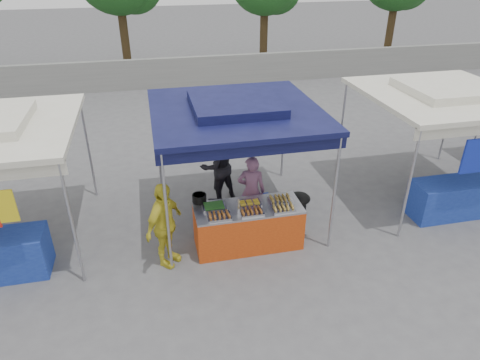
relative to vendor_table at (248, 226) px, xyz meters
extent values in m
plane|color=#515153|center=(0.00, 0.10, -0.43)|extent=(80.00, 80.00, 0.00)
cube|color=slate|center=(0.00, 11.10, 0.17)|extent=(40.00, 0.25, 1.20)
cylinder|color=#AAA9B0|center=(-1.50, -0.40, 0.72)|extent=(0.05, 0.05, 2.30)
cylinder|color=#AAA9B0|center=(1.50, -0.40, 0.72)|extent=(0.05, 0.05, 2.30)
cylinder|color=#AAA9B0|center=(-1.50, 2.60, 0.72)|extent=(0.05, 0.05, 2.30)
cylinder|color=#AAA9B0|center=(1.50, 2.60, 0.72)|extent=(0.05, 0.05, 2.30)
cube|color=#0E113A|center=(0.00, 1.10, 1.92)|extent=(3.20, 3.20, 0.10)
cube|color=#0E113A|center=(0.00, 1.10, 2.05)|extent=(1.65, 1.65, 0.18)
cube|color=#0E113A|center=(0.00, -0.40, 1.77)|extent=(3.20, 0.04, 0.25)
cylinder|color=#AAA9B0|center=(-3.00, -0.40, 0.72)|extent=(0.05, 0.05, 2.30)
cylinder|color=#AAA9B0|center=(-3.00, 2.60, 0.72)|extent=(0.05, 0.05, 2.30)
cube|color=gold|center=(-3.95, -0.42, 1.22)|extent=(0.45, 0.04, 0.55)
cylinder|color=#AAA9B0|center=(3.00, -0.40, 0.72)|extent=(0.05, 0.05, 2.30)
cylinder|color=#AAA9B0|center=(3.00, 2.60, 0.72)|extent=(0.05, 0.05, 2.30)
cylinder|color=#AAA9B0|center=(6.00, 2.60, 0.72)|extent=(0.05, 0.05, 2.30)
cube|color=beige|center=(4.50, 1.10, 1.92)|extent=(3.20, 3.20, 0.10)
cube|color=beige|center=(4.50, 1.10, 2.05)|extent=(1.65, 1.65, 0.18)
cube|color=navy|center=(4.50, 0.10, -0.03)|extent=(1.80, 0.70, 0.80)
cylinder|color=#3A2B16|center=(-2.30, 13.33, 1.52)|extent=(0.36, 0.36, 3.90)
cylinder|color=#3A2B16|center=(3.96, 13.37, 1.38)|extent=(0.36, 0.36, 3.61)
cylinder|color=#3A2B16|center=(10.15, 12.90, 1.45)|extent=(0.36, 0.36, 3.74)
cube|color=#AF3A0F|center=(0.00, 0.00, -0.02)|extent=(2.00, 0.80, 0.81)
cube|color=#AAA9B0|center=(0.00, 0.00, 0.40)|extent=(2.00, 0.80, 0.04)
cube|color=#B5B5B9|center=(-0.59, -0.24, 0.45)|extent=(0.42, 0.30, 0.05)
cube|color=brown|center=(-0.59, -0.24, 0.49)|extent=(0.35, 0.25, 0.02)
cube|color=#B5B5B9|center=(0.00, -0.22, 0.45)|extent=(0.42, 0.30, 0.05)
cube|color=brown|center=(0.00, -0.22, 0.49)|extent=(0.35, 0.25, 0.02)
cube|color=#B5B5B9|center=(0.60, -0.23, 0.45)|extent=(0.42, 0.30, 0.05)
cube|color=olive|center=(0.60, -0.23, 0.49)|extent=(0.35, 0.25, 0.02)
cube|color=#B5B5B9|center=(-0.62, 0.10, 0.45)|extent=(0.42, 0.30, 0.05)
cube|color=#1E4F1B|center=(-0.62, 0.10, 0.49)|extent=(0.35, 0.25, 0.02)
cube|color=#B5B5B9|center=(0.04, 0.07, 0.45)|extent=(0.42, 0.30, 0.05)
cube|color=gold|center=(0.04, 0.07, 0.49)|extent=(0.35, 0.25, 0.02)
cube|color=#B5B5B9|center=(0.65, 0.09, 0.45)|extent=(0.42, 0.30, 0.05)
cube|color=olive|center=(0.65, 0.09, 0.49)|extent=(0.35, 0.25, 0.02)
cylinder|color=black|center=(-0.86, 0.39, 0.50)|extent=(0.27, 0.27, 0.16)
cylinder|color=#AAA9B0|center=(-0.21, -0.17, 0.48)|extent=(0.09, 0.09, 0.11)
cylinder|color=black|center=(1.15, 0.40, -0.12)|extent=(0.31, 0.31, 0.61)
ellipsoid|color=black|center=(1.15, 0.40, 0.23)|extent=(0.45, 0.45, 0.20)
cube|color=navy|center=(-0.28, 0.58, -0.27)|extent=(0.51, 0.36, 0.30)
cube|color=navy|center=(0.33, 0.56, -0.26)|extent=(0.56, 0.39, 0.34)
cube|color=navy|center=(0.33, 0.56, 0.08)|extent=(0.55, 0.39, 0.33)
imported|color=#7C4F6E|center=(0.23, 0.69, 0.35)|extent=(0.64, 0.50, 1.54)
imported|color=black|center=(-0.27, 1.81, 0.43)|extent=(1.02, 0.92, 1.71)
imported|color=gold|center=(-1.56, -0.22, 0.39)|extent=(0.91, 1.00, 1.63)
camera|label=1|loc=(-1.62, -6.52, 4.64)|focal=32.00mm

